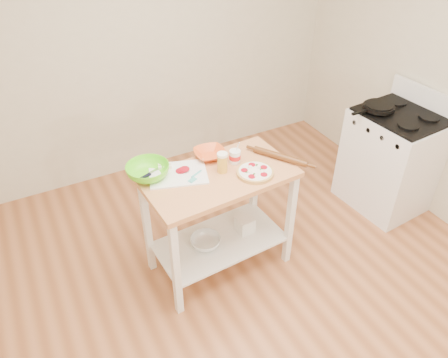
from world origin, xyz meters
name	(u,v)px	position (x,y,z in m)	size (l,w,h in m)	color
room_shell	(277,160)	(0.00, 0.00, 1.35)	(4.04, 4.54, 2.74)	#AC683F
prep_island	(219,203)	(-0.06, 0.59, 0.64)	(1.10, 0.65, 0.90)	tan
gas_stove	(390,160)	(1.69, 0.59, 0.47)	(0.66, 0.75, 1.11)	silver
skillet	(378,107)	(1.55, 0.74, 0.98)	(0.42, 0.27, 0.03)	black
pizza	(255,172)	(0.16, 0.47, 0.92)	(0.26, 0.26, 0.04)	tan
cutting_board	(178,173)	(-0.32, 0.72, 0.91)	(0.47, 0.41, 0.04)	white
spatula	(195,177)	(-0.23, 0.62, 0.92)	(0.14, 0.11, 0.01)	#48B2AB
knife	(150,174)	(-0.50, 0.80, 0.92)	(0.26, 0.12, 0.01)	silver
orange_bowl	(210,154)	(-0.02, 0.81, 0.93)	(0.23, 0.23, 0.06)	#E45B23
green_bowl	(148,171)	(-0.51, 0.79, 0.95)	(0.30, 0.30, 0.09)	#5EE21A
beer_pint	(222,162)	(-0.02, 0.61, 0.98)	(0.08, 0.08, 0.15)	gold
yogurt_tub	(235,157)	(0.11, 0.67, 0.95)	(0.08, 0.08, 0.18)	white
rolling_pin	(280,157)	(0.42, 0.54, 0.92)	(0.05, 0.05, 0.42)	#5D3315
shelf_glass_bowl	(206,242)	(-0.18, 0.59, 0.30)	(0.24, 0.24, 0.07)	silver
shelf_bin	(245,224)	(0.17, 0.60, 0.32)	(0.13, 0.13, 0.13)	white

